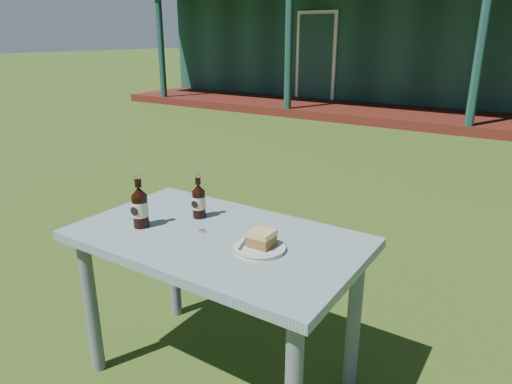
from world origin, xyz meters
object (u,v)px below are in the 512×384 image
Objects in this scene: cafe_table at (217,257)px; cake_slice at (262,238)px; cola_bottle_far at (140,207)px; plate at (259,248)px; cola_bottle_near at (199,201)px.

cafe_table is 13.04× the size of cake_slice.
cake_slice is at bearing 10.25° from cola_bottle_far.
plate is 2.22× the size of cake_slice.
cake_slice is 0.40× the size of cola_bottle_far.
plate reaches higher than cafe_table.
cola_bottle_near is at bearing 162.24° from plate.
cafe_table is at bearing -31.03° from cola_bottle_near.
cola_bottle_near reaches higher than cafe_table.
cola_bottle_far is at bearing -169.75° from cake_slice.
cola_bottle_far is at bearing -161.38° from cafe_table.
cola_bottle_far is at bearing -170.89° from plate.
plate is 0.56m from cola_bottle_far.
cake_slice reaches higher than cafe_table.
plate is at bearing -17.76° from cola_bottle_near.
cafe_table is at bearing 174.70° from plate.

